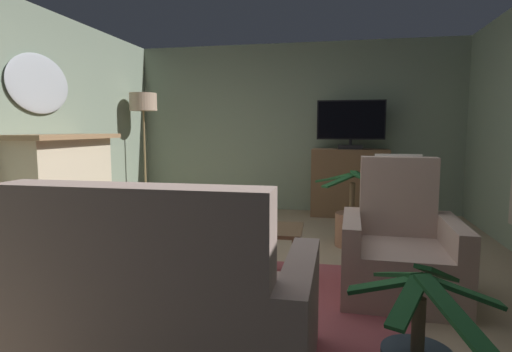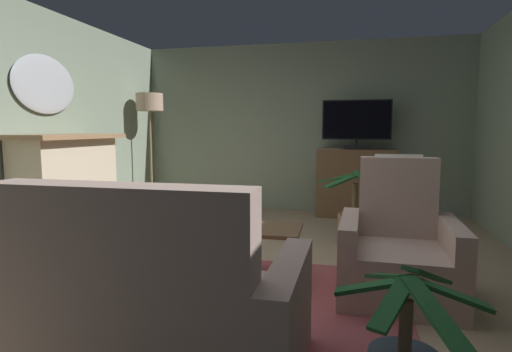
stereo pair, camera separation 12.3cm
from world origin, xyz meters
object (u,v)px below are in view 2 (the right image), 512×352
(tv_remote, at_px, (244,225))
(floor_lamp, at_px, (150,111))
(wall_mirror_oval, at_px, (45,85))
(coffee_table, at_px, (237,232))
(armchair_near_window, at_px, (398,254))
(cat, at_px, (200,235))
(television, at_px, (356,123))
(tv_cabinet, at_px, (355,185))
(fireplace, at_px, (70,192))
(sofa_floral, at_px, (154,312))
(potted_plant_leafy_by_curtain, at_px, (354,225))
(folded_newspaper, at_px, (227,223))

(tv_remote, distance_m, floor_lamp, 3.45)
(wall_mirror_oval, bearing_deg, coffee_table, -14.90)
(armchair_near_window, xyz_separation_m, cat, (-2.04, 1.05, -0.24))
(television, bearing_deg, wall_mirror_oval, -146.64)
(tv_cabinet, bearing_deg, armchair_near_window, -83.64)
(fireplace, distance_m, coffee_table, 2.20)
(tv_cabinet, distance_m, coffee_table, 3.04)
(tv_remote, height_order, floor_lamp, floor_lamp)
(sofa_floral, bearing_deg, tv_remote, 85.91)
(television, bearing_deg, coffee_table, -109.25)
(television, height_order, potted_plant_leafy_by_curtain, television)
(tv_remote, distance_m, folded_newspaper, 0.19)
(tv_cabinet, distance_m, tv_remote, 3.01)
(potted_plant_leafy_by_curtain, bearing_deg, tv_remote, -126.70)
(coffee_table, height_order, folded_newspaper, folded_newspaper)
(fireplace, xyz_separation_m, wall_mirror_oval, (-0.25, 0.00, 1.18))
(fireplace, bearing_deg, sofa_floral, -45.00)
(wall_mirror_oval, bearing_deg, sofa_floral, -41.77)
(tv_cabinet, relative_size, floor_lamp, 0.60)
(folded_newspaper, relative_size, floor_lamp, 0.16)
(fireplace, height_order, potted_plant_leafy_by_curtain, fireplace)
(tv_cabinet, distance_m, floor_lamp, 3.27)
(tv_cabinet, xyz_separation_m, folded_newspaper, (-1.10, -2.81, -0.01))
(tv_cabinet, xyz_separation_m, tv_remote, (-0.92, -2.86, -0.00))
(cat, bearing_deg, floor_lamp, 132.46)
(floor_lamp, bearing_deg, tv_cabinet, 7.18)
(fireplace, height_order, wall_mirror_oval, wall_mirror_oval)
(potted_plant_leafy_by_curtain, xyz_separation_m, floor_lamp, (-3.06, 1.25, 1.32))
(television, height_order, tv_remote, television)
(coffee_table, bearing_deg, tv_remote, 10.56)
(fireplace, bearing_deg, armchair_near_window, -11.10)
(folded_newspaper, xyz_separation_m, cat, (-0.61, 0.94, -0.38))
(folded_newspaper, height_order, armchair_near_window, armchair_near_window)
(cat, bearing_deg, fireplace, -164.44)
(coffee_table, xyz_separation_m, tv_remote, (0.06, 0.01, 0.06))
(television, xyz_separation_m, tv_remote, (-0.92, -2.81, -0.90))
(fireplace, bearing_deg, television, 35.42)
(coffee_table, distance_m, potted_plant_leafy_by_curtain, 1.59)
(fireplace, relative_size, cat, 2.80)
(television, bearing_deg, potted_plant_leafy_by_curtain, -90.20)
(television, bearing_deg, cat, -133.36)
(coffee_table, height_order, floor_lamp, floor_lamp)
(tv_cabinet, bearing_deg, television, -90.00)
(sofa_floral, distance_m, cat, 2.55)
(folded_newspaper, xyz_separation_m, floor_lamp, (-1.97, 2.42, 1.09))
(floor_lamp, bearing_deg, fireplace, -90.71)
(coffee_table, height_order, cat, coffee_table)
(folded_newspaper, height_order, cat, folded_newspaper)
(tv_remote, bearing_deg, armchair_near_window, -69.36)
(wall_mirror_oval, distance_m, folded_newspaper, 2.65)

